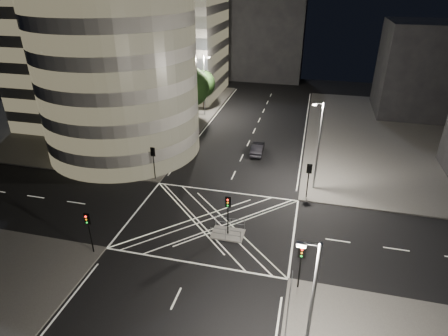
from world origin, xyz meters
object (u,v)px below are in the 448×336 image
(traffic_signal_island, at_px, (228,208))
(sedan, at_px, (257,149))
(traffic_signal_nl, at_px, (88,225))
(traffic_signal_fr, at_px, (309,174))
(street_lamp_left_far, at_px, (204,84))
(street_lamp_right_near, at_px, (310,311))
(central_island, at_px, (228,234))
(street_lamp_right_far, at_px, (318,144))
(traffic_signal_nr, at_px, (301,259))
(traffic_signal_fl, at_px, (153,157))
(street_lamp_left_near, at_px, (163,120))

(traffic_signal_island, relative_size, sedan, 0.89)
(traffic_signal_nl, height_order, traffic_signal_fr, same)
(sedan, bearing_deg, street_lamp_left_far, -52.21)
(traffic_signal_island, height_order, street_lamp_right_near, street_lamp_right_near)
(traffic_signal_island, distance_m, sedan, 18.42)
(traffic_signal_island, bearing_deg, central_island, 0.00)
(street_lamp_right_far, bearing_deg, sedan, 134.41)
(traffic_signal_nr, bearing_deg, traffic_signal_fl, 142.31)
(central_island, bearing_deg, traffic_signal_fr, 50.67)
(central_island, distance_m, traffic_signal_island, 2.84)
(traffic_signal_nr, relative_size, street_lamp_right_far, 0.40)
(traffic_signal_island, xyz_separation_m, street_lamp_left_far, (-11.44, 31.50, 2.63))
(traffic_signal_nr, relative_size, traffic_signal_island, 1.00)
(central_island, xyz_separation_m, street_lamp_left_far, (-11.44, 31.50, 5.47))
(traffic_signal_island, bearing_deg, street_lamp_right_far, 54.70)
(sedan, bearing_deg, street_lamp_right_near, 101.33)
(traffic_signal_nr, xyz_separation_m, sedan, (-7.00, 23.60, -2.17))
(central_island, bearing_deg, street_lamp_right_near, -59.25)
(traffic_signal_nr, bearing_deg, street_lamp_right_far, 87.70)
(traffic_signal_fr, distance_m, traffic_signal_nr, 13.60)
(traffic_signal_fl, height_order, traffic_signal_fr, same)
(traffic_signal_nr, relative_size, street_lamp_left_far, 0.40)
(traffic_signal_fl, distance_m, street_lamp_left_far, 23.36)
(central_island, relative_size, street_lamp_left_near, 0.30)
(street_lamp_right_near, bearing_deg, street_lamp_left_far, 113.21)
(traffic_signal_fl, xyz_separation_m, traffic_signal_island, (10.80, -8.30, 0.00))
(central_island, height_order, traffic_signal_nl, traffic_signal_nl)
(traffic_signal_fl, xyz_separation_m, street_lamp_right_near, (18.24, -20.80, 2.63))
(traffic_signal_fl, relative_size, street_lamp_left_near, 0.40)
(street_lamp_left_near, bearing_deg, street_lamp_right_far, -9.03)
(street_lamp_left_near, relative_size, sedan, 2.21)
(central_island, distance_m, sedan, 18.31)
(traffic_signal_nl, relative_size, street_lamp_right_far, 0.40)
(street_lamp_left_near, height_order, street_lamp_right_near, same)
(street_lamp_left_near, bearing_deg, traffic_signal_nr, -45.87)
(street_lamp_left_near, bearing_deg, traffic_signal_fr, -15.92)
(street_lamp_left_near, relative_size, street_lamp_right_far, 1.00)
(traffic_signal_nl, height_order, street_lamp_right_far, street_lamp_right_far)
(street_lamp_left_near, bearing_deg, street_lamp_left_far, 90.00)
(traffic_signal_fl, xyz_separation_m, traffic_signal_fr, (17.60, 0.00, 0.00))
(street_lamp_left_far, bearing_deg, central_island, -70.05)
(traffic_signal_fr, xyz_separation_m, traffic_signal_nr, (0.00, -13.60, 0.00))
(central_island, xyz_separation_m, sedan, (-0.20, 18.30, 0.67))
(traffic_signal_nl, height_order, street_lamp_left_far, street_lamp_left_far)
(traffic_signal_fl, bearing_deg, central_island, -37.54)
(traffic_signal_island, relative_size, street_lamp_left_far, 0.40)
(traffic_signal_fr, height_order, traffic_signal_island, same)
(street_lamp_left_far, height_order, sedan, street_lamp_left_far)
(traffic_signal_fr, xyz_separation_m, street_lamp_right_far, (0.64, 2.20, 2.63))
(street_lamp_right_near, relative_size, sedan, 2.21)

